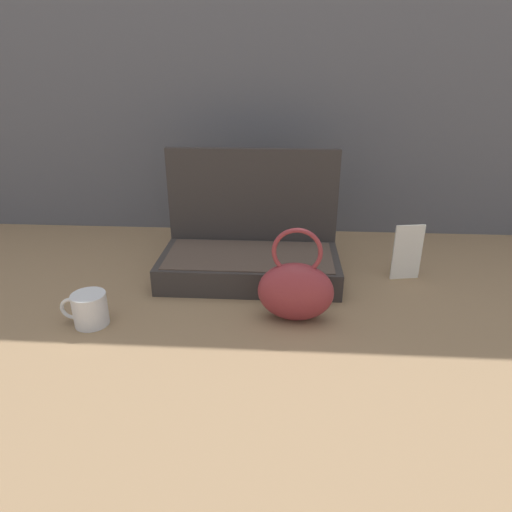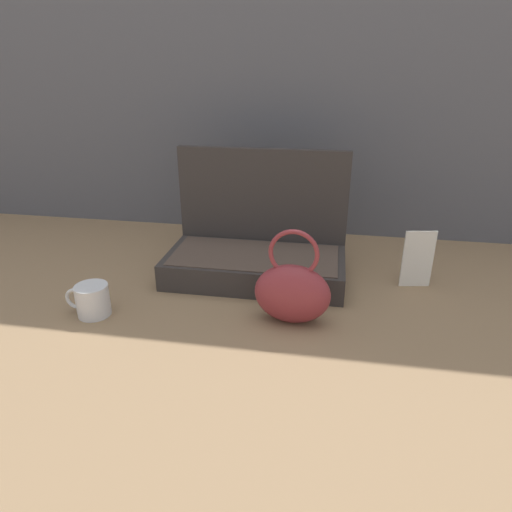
{
  "view_description": "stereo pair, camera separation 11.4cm",
  "coord_description": "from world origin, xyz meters",
  "px_view_note": "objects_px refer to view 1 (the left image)",
  "views": [
    {
      "loc": [
        0.04,
        -1.06,
        0.59
      ],
      "look_at": [
        -0.03,
        -0.02,
        0.14
      ],
      "focal_mm": 31.49,
      "sensor_mm": 36.0,
      "label": 1
    },
    {
      "loc": [
        0.15,
        -1.05,
        0.59
      ],
      "look_at": [
        -0.03,
        -0.02,
        0.14
      ],
      "focal_mm": 31.49,
      "sensor_mm": 36.0,
      "label": 2
    }
  ],
  "objects_px": {
    "open_suitcase": "(250,248)",
    "teal_pouch_handbag": "(296,290)",
    "coffee_mug": "(89,309)",
    "info_card_left": "(407,252)"
  },
  "relations": [
    {
      "from": "coffee_mug",
      "to": "info_card_left",
      "type": "bearing_deg",
      "value": 20.2
    },
    {
      "from": "open_suitcase",
      "to": "coffee_mug",
      "type": "height_order",
      "value": "open_suitcase"
    },
    {
      "from": "teal_pouch_handbag",
      "to": "coffee_mug",
      "type": "xyz_separation_m",
      "value": [
        -0.5,
        -0.05,
        -0.04
      ]
    },
    {
      "from": "teal_pouch_handbag",
      "to": "info_card_left",
      "type": "relative_size",
      "value": 1.45
    },
    {
      "from": "open_suitcase",
      "to": "teal_pouch_handbag",
      "type": "relative_size",
      "value": 2.13
    },
    {
      "from": "info_card_left",
      "to": "teal_pouch_handbag",
      "type": "bearing_deg",
      "value": -152.8
    },
    {
      "from": "open_suitcase",
      "to": "teal_pouch_handbag",
      "type": "bearing_deg",
      "value": -62.95
    },
    {
      "from": "open_suitcase",
      "to": "teal_pouch_handbag",
      "type": "xyz_separation_m",
      "value": [
        0.13,
        -0.25,
        -0.0
      ]
    },
    {
      "from": "teal_pouch_handbag",
      "to": "info_card_left",
      "type": "height_order",
      "value": "teal_pouch_handbag"
    },
    {
      "from": "open_suitcase",
      "to": "coffee_mug",
      "type": "distance_m",
      "value": 0.48
    }
  ]
}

